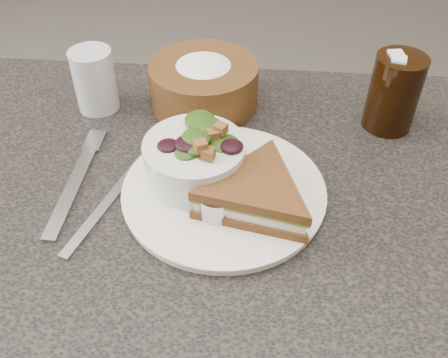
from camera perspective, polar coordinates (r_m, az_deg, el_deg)
dining_table at (r=1.01m, az=0.03°, el=-17.23°), size 1.00×0.70×0.75m
dinner_plate at (r=0.70m, az=0.00°, el=-1.43°), size 0.28×0.28×0.01m
sandwich at (r=0.66m, az=3.73°, el=-1.78°), size 0.21×0.21×0.05m
salad_bowl at (r=0.69m, az=-3.39°, el=2.85°), size 0.17×0.17×0.08m
dressing_ramekin at (r=0.66m, az=-0.74°, el=-2.62°), size 0.08×0.08×0.03m
orange_wedge at (r=0.72m, az=1.53°, el=2.36°), size 0.09×0.09×0.03m
fork at (r=0.75m, az=-16.80°, el=-0.75°), size 0.02×0.21×0.01m
knife at (r=0.71m, az=-12.92°, el=-2.31°), size 0.08×0.22×0.00m
bread_basket at (r=0.85m, az=-2.34°, el=11.47°), size 0.19×0.19×0.10m
cola_glass at (r=0.84m, az=18.94°, el=9.64°), size 0.10×0.10×0.14m
water_glass at (r=0.87m, az=-14.56°, el=10.88°), size 0.07×0.07×0.11m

